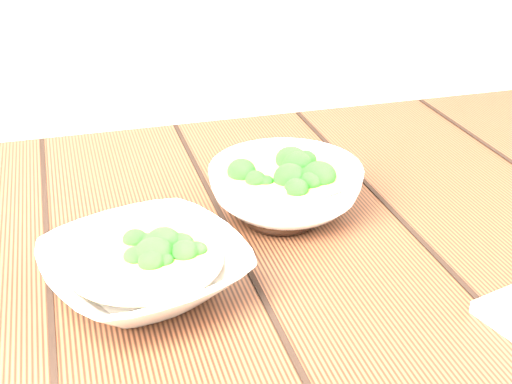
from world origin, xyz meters
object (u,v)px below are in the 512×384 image
object	(u,v)px
table	(260,342)
soup_bowl_front	(145,268)
trivet	(281,211)
soup_bowl_back	(286,187)

from	to	relation	value
table	soup_bowl_front	world-z (taller)	soup_bowl_front
soup_bowl_front	trivet	world-z (taller)	soup_bowl_front
soup_bowl_front	soup_bowl_back	xyz separation A→B (m)	(0.18, 0.12, 0.01)
soup_bowl_front	trivet	xyz separation A→B (m)	(0.17, 0.10, -0.01)
soup_bowl_back	trivet	bearing A→B (deg)	-120.87
soup_bowl_front	soup_bowl_back	world-z (taller)	soup_bowl_back
table	soup_bowl_back	size ratio (longest dim) A/B	6.53
soup_bowl_back	trivet	world-z (taller)	soup_bowl_back
soup_bowl_front	table	bearing A→B (deg)	15.14
table	trivet	world-z (taller)	trivet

